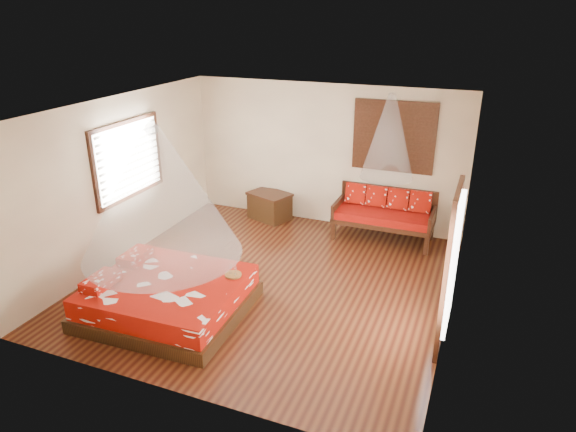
# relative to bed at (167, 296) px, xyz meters

# --- Properties ---
(room) EXTENTS (5.54, 5.54, 2.84)m
(room) POSITION_rel_bed_xyz_m (1.03, 1.35, 1.15)
(room) COLOR black
(room) RESTS_ON ground
(bed) EXTENTS (2.21, 2.02, 0.64)m
(bed) POSITION_rel_bed_xyz_m (0.00, 0.00, 0.00)
(bed) COLOR black
(bed) RESTS_ON floor
(daybed) EXTENTS (1.85, 0.82, 0.96)m
(daybed) POSITION_rel_bed_xyz_m (2.35, 3.73, 0.27)
(daybed) COLOR black
(daybed) RESTS_ON floor
(storage_chest) EXTENTS (0.98, 0.85, 0.56)m
(storage_chest) POSITION_rel_bed_xyz_m (-0.06, 3.80, 0.03)
(storage_chest) COLOR black
(storage_chest) RESTS_ON floor
(shutter_panel) EXTENTS (1.52, 0.06, 1.32)m
(shutter_panel) POSITION_rel_bed_xyz_m (2.35, 4.07, 1.65)
(shutter_panel) COLOR black
(shutter_panel) RESTS_ON wall_back
(window_left) EXTENTS (0.10, 1.74, 1.34)m
(window_left) POSITION_rel_bed_xyz_m (-1.68, 1.55, 1.45)
(window_left) COLOR black
(window_left) RESTS_ON wall_left
(glazed_door) EXTENTS (0.08, 1.02, 2.16)m
(glazed_door) POSITION_rel_bed_xyz_m (3.74, 0.75, 0.82)
(glazed_door) COLOR black
(glazed_door) RESTS_ON floor
(wine_tray) EXTENTS (0.25, 0.25, 0.20)m
(wine_tray) POSITION_rel_bed_xyz_m (0.81, 0.51, 0.30)
(wine_tray) COLOR brown
(wine_tray) RESTS_ON bed
(mosquito_net_main) EXTENTS (2.17, 2.17, 1.80)m
(mosquito_net_main) POSITION_rel_bed_xyz_m (0.02, 0.00, 1.60)
(mosquito_net_main) COLOR white
(mosquito_net_main) RESTS_ON ceiling
(mosquito_net_daybed) EXTENTS (0.95, 0.95, 1.50)m
(mosquito_net_daybed) POSITION_rel_bed_xyz_m (2.35, 3.60, 1.75)
(mosquito_net_daybed) COLOR white
(mosquito_net_daybed) RESTS_ON ceiling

